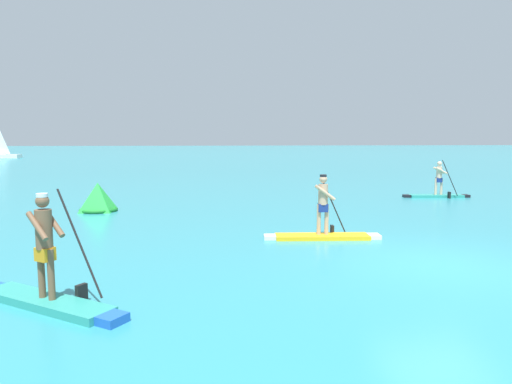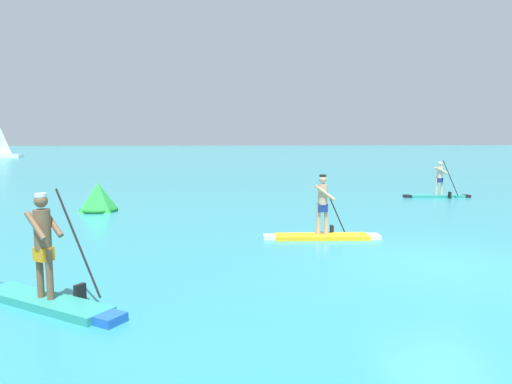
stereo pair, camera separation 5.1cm
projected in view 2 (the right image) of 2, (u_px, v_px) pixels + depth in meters
The scene contains 6 objects.
ground at pixel (441, 265), 9.90m from camera, with size 440.00×440.00×0.00m, color teal.
paddleboarder_near_left at pixel (45, 283), 7.40m from camera, with size 2.88×2.28×1.89m.
paddleboarder_mid_center at pixel (323, 225), 12.50m from camera, with size 3.22×0.93×1.79m.
paddleboarder_far_right at pixel (438, 190), 21.54m from camera, with size 3.14×0.99×1.80m.
race_marker_buoy at pixel (98, 199), 17.34m from camera, with size 1.66×1.66×1.09m.
sailboat_left_horizon at pixel (1, 153), 69.25m from camera, with size 6.30×2.54×6.02m.
Camera 2 is at (-5.31, -9.01, 2.69)m, focal length 32.03 mm.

